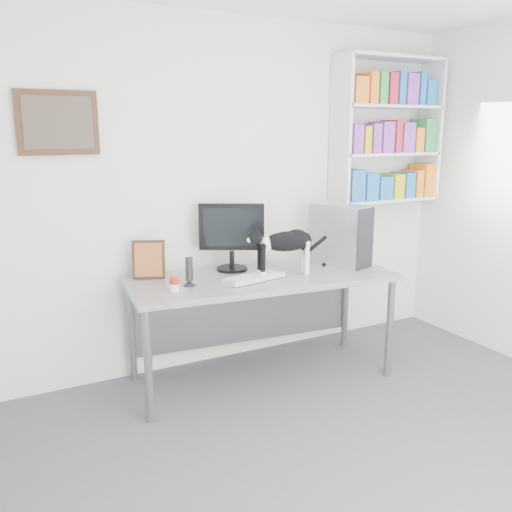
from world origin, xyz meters
name	(u,v)px	position (x,y,z in m)	size (l,w,h in m)	color
room	(415,238)	(0.00, 0.00, 1.35)	(4.01, 4.01, 2.70)	#515055
bookshelf	(387,130)	(1.40, 1.85, 1.85)	(1.03, 0.28, 1.24)	silver
wall_art	(58,123)	(-1.30, 1.97, 1.90)	(0.52, 0.04, 0.42)	#3F2714
desk	(262,328)	(-0.02, 1.50, 0.41)	(1.94, 0.76, 0.81)	gray
monitor	(232,236)	(-0.15, 1.75, 1.07)	(0.49, 0.23, 0.52)	black
keyboard	(253,278)	(-0.14, 1.42, 0.83)	(0.45, 0.17, 0.03)	beige
pc_tower	(340,234)	(0.69, 1.52, 1.05)	(0.21, 0.48, 0.48)	silver
speaker	(189,271)	(-0.59, 1.49, 0.91)	(0.09, 0.09, 0.21)	black
leaning_print	(149,259)	(-0.78, 1.81, 0.95)	(0.23, 0.09, 0.29)	#3F2714
soup_can	(174,284)	(-0.72, 1.42, 0.86)	(0.06, 0.06, 0.10)	#A3240E
cat	(285,253)	(0.12, 1.41, 0.98)	(0.56, 0.15, 0.35)	black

